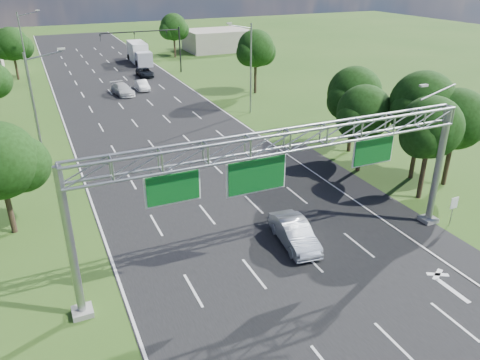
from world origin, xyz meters
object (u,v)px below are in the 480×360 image
sign_gantry (288,151)px  silver_sedan (294,233)px  traffic_signal (157,40)px  box_truck (139,53)px  regulatory_sign (454,205)px

sign_gantry → silver_sedan: size_ratio=4.89×
traffic_signal → box_truck: size_ratio=1.33×
sign_gantry → traffic_signal: bearing=82.3°
sign_gantry → regulatory_sign: 13.25m
sign_gantry → regulatory_sign: sign_gantry is taller
traffic_signal → silver_sedan: (-5.68, -51.74, -4.38)m
box_truck → traffic_signal: bearing=-83.5°
traffic_signal → sign_gantry: bearing=-97.7°
silver_sedan → box_truck: 62.36m
silver_sedan → regulatory_sign: bearing=-5.4°
regulatory_sign → silver_sedan: 10.87m
regulatory_sign → sign_gantry: bearing=175.2°
sign_gantry → silver_sedan: bearing=40.7°
traffic_signal → box_truck: 11.02m
sign_gantry → silver_sedan: (1.47, 1.26, -6.10)m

